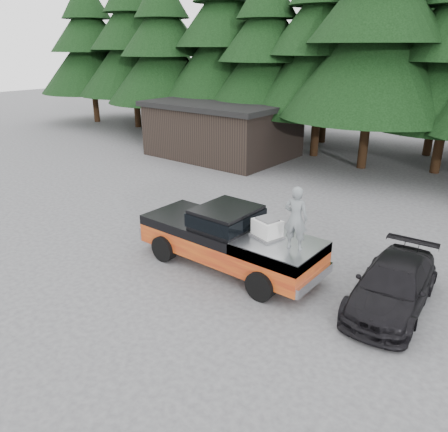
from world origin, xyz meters
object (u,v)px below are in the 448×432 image
Objects in this scene: air_compressor at (267,229)px; parked_car at (393,285)px; utility_building at (223,128)px; pickup_truck at (229,247)px; man_on_bed at (296,218)px.

parked_car is (3.40, 0.82, -0.97)m from air_compressor.
air_compressor is at bearing -171.20° from parked_car.
utility_building reaches higher than air_compressor.
parked_car is at bearing 10.89° from pickup_truck.
pickup_truck is at bearing -160.38° from air_compressor.
utility_building reaches higher than man_on_bed.
air_compressor is 0.09× the size of utility_building.
pickup_truck is 2.77m from man_on_bed.
air_compressor reaches higher than parked_car.
parked_car is at bearing -36.65° from utility_building.
utility_building is (-10.75, 11.34, 0.09)m from air_compressor.
pickup_truck reaches higher than parked_car.
air_compressor is at bearing 3.87° from pickup_truck.
utility_building is (-9.44, 11.43, 1.00)m from pickup_truck.
man_on_bed is at bearing -44.48° from utility_building.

